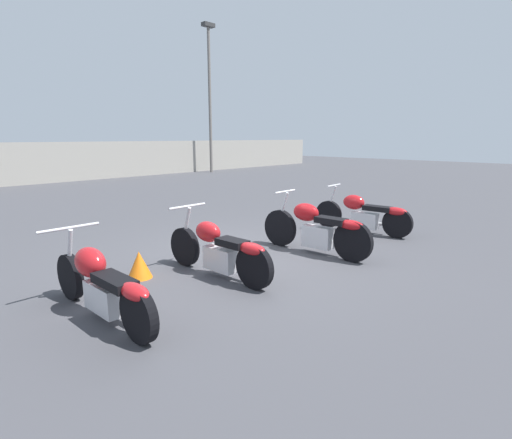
{
  "coord_description": "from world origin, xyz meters",
  "views": [
    {
      "loc": [
        -4.66,
        -4.56,
        1.98
      ],
      "look_at": [
        0.0,
        -0.18,
        0.65
      ],
      "focal_mm": 28.0,
      "sensor_mm": 36.0,
      "label": 1
    }
  ],
  "objects_px": {
    "motorcycle_slot_1": "(219,250)",
    "traffic_cone_near": "(139,265)",
    "light_pole_right": "(210,87)",
    "motorcycle_slot_0": "(102,284)",
    "motorcycle_slot_2": "(316,229)",
    "motorcycle_slot_3": "(364,214)"
  },
  "relations": [
    {
      "from": "motorcycle_slot_0",
      "to": "traffic_cone_near",
      "type": "relative_size",
      "value": 5.53
    },
    {
      "from": "motorcycle_slot_2",
      "to": "motorcycle_slot_3",
      "type": "distance_m",
      "value": 1.95
    },
    {
      "from": "light_pole_right",
      "to": "motorcycle_slot_0",
      "type": "xyz_separation_m",
      "value": [
        -13.02,
        -13.41,
        -4.22
      ]
    },
    {
      "from": "light_pole_right",
      "to": "motorcycle_slot_3",
      "type": "bearing_deg",
      "value": -118.63
    },
    {
      "from": "traffic_cone_near",
      "to": "motorcycle_slot_3",
      "type": "bearing_deg",
      "value": -11.75
    },
    {
      "from": "motorcycle_slot_3",
      "to": "motorcycle_slot_1",
      "type": "bearing_deg",
      "value": 172.94
    },
    {
      "from": "motorcycle_slot_1",
      "to": "motorcycle_slot_2",
      "type": "xyz_separation_m",
      "value": [
        1.92,
        -0.33,
        0.04
      ]
    },
    {
      "from": "motorcycle_slot_1",
      "to": "traffic_cone_near",
      "type": "relative_size",
      "value": 5.32
    },
    {
      "from": "motorcycle_slot_2",
      "to": "motorcycle_slot_3",
      "type": "height_order",
      "value": "motorcycle_slot_2"
    },
    {
      "from": "motorcycle_slot_1",
      "to": "motorcycle_slot_2",
      "type": "height_order",
      "value": "motorcycle_slot_2"
    },
    {
      "from": "motorcycle_slot_0",
      "to": "motorcycle_slot_3",
      "type": "bearing_deg",
      "value": -0.9
    },
    {
      "from": "motorcycle_slot_1",
      "to": "traffic_cone_near",
      "type": "distance_m",
      "value": 1.15
    },
    {
      "from": "motorcycle_slot_2",
      "to": "traffic_cone_near",
      "type": "xyz_separation_m",
      "value": [
        -2.73,
        1.13,
        -0.25
      ]
    },
    {
      "from": "motorcycle_slot_3",
      "to": "motorcycle_slot_2",
      "type": "bearing_deg",
      "value": -179.84
    },
    {
      "from": "motorcycle_slot_2",
      "to": "motorcycle_slot_3",
      "type": "relative_size",
      "value": 1.01
    },
    {
      "from": "motorcycle_slot_0",
      "to": "motorcycle_slot_1",
      "type": "bearing_deg",
      "value": 2.8
    },
    {
      "from": "motorcycle_slot_1",
      "to": "motorcycle_slot_0",
      "type": "bearing_deg",
      "value": -177.97
    },
    {
      "from": "motorcycle_slot_2",
      "to": "motorcycle_slot_1",
      "type": "bearing_deg",
      "value": 168.52
    },
    {
      "from": "motorcycle_slot_0",
      "to": "motorcycle_slot_2",
      "type": "xyz_separation_m",
      "value": [
        3.7,
        -0.25,
        0.04
      ]
    },
    {
      "from": "motorcycle_slot_1",
      "to": "motorcycle_slot_2",
      "type": "distance_m",
      "value": 1.95
    },
    {
      "from": "motorcycle_slot_2",
      "to": "motorcycle_slot_0",
      "type": "bearing_deg",
      "value": 174.57
    },
    {
      "from": "motorcycle_slot_0",
      "to": "traffic_cone_near",
      "type": "distance_m",
      "value": 1.33
    }
  ]
}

